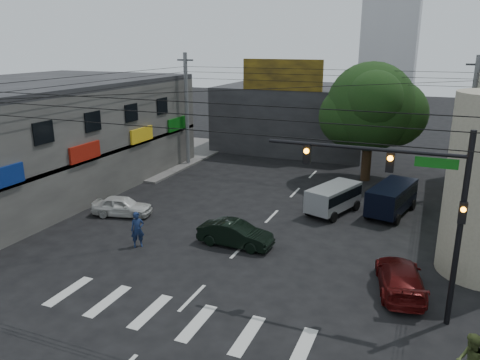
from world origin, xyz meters
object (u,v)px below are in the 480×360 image
Objects in this scene: street_tree at (371,107)px; utility_pole_far_right at (469,127)px; maroon_sedan at (400,278)px; silver_minivan at (333,200)px; white_compact at (122,206)px; utility_pole_far_left at (187,110)px; traffic_officer at (138,230)px; navy_van at (392,200)px; traffic_gantry at (412,193)px; dark_sedan at (235,234)px.

utility_pole_far_right is at bearing -8.75° from street_tree.
maroon_sedan is at bearing -100.46° from utility_pole_far_right.
maroon_sedan is 9.36m from silver_minivan.
utility_pole_far_right is 2.45× the size of white_compact.
utility_pole_far_left reaches higher than traffic_officer.
street_tree is 1.92× the size of maroon_sedan.
street_tree reaches higher than navy_van.
utility_pole_far_right reaches higher than silver_minivan.
traffic_gantry reaches higher than maroon_sedan.
street_tree is 17.33m from maroon_sedan.
utility_pole_far_right is (21.00, 0.00, 0.00)m from utility_pole_far_left.
traffic_officer is (-8.88, -16.61, -4.56)m from street_tree.
traffic_officer reaches higher than dark_sedan.
white_compact is (2.21, -12.25, -4.00)m from utility_pole_far_left.
traffic_officer is at bearing -9.51° from maroon_sedan.
white_compact is (-16.11, 4.76, -4.23)m from traffic_gantry.
traffic_officer is at bearing 173.76° from traffic_gantry.
utility_pole_far_right is at bearing -70.60° from white_compact.
maroon_sedan reaches higher than white_compact.
utility_pole_far_right is 22.22m from traffic_officer.
maroon_sedan is (-2.81, -15.22, -3.98)m from utility_pole_far_right.
traffic_gantry is at bearing -110.60° from dark_sedan.
street_tree is 1.21× the size of traffic_gantry.
navy_van is (-1.22, 9.36, 0.29)m from maroon_sedan.
maroon_sedan is (-0.13, 1.79, -4.21)m from traffic_gantry.
traffic_officer is at bearing 143.51° from navy_van.
utility_pole_far_left is (-14.50, -1.00, -0.87)m from street_tree.
silver_minivan is at bearing 5.74° from traffic_officer.
street_tree reaches higher than traffic_officer.
silver_minivan is at bearing -27.03° from utility_pole_far_left.
traffic_officer is (3.41, -3.37, 0.32)m from white_compact.
traffic_gantry is 1.91× the size of white_compact.
dark_sedan is at bearing 170.76° from silver_minivan.
maroon_sedan is at bearing -159.75° from navy_van.
navy_van is at bearing -70.19° from street_tree.
street_tree is at bearing 171.25° from utility_pole_far_right.
utility_pole_far_right reaches higher than maroon_sedan.
navy_van is (16.97, -5.86, -3.69)m from utility_pole_far_left.
traffic_gantry is 13.36m from traffic_officer.
traffic_gantry is at bearing -42.86° from utility_pole_far_left.
utility_pole_far_left is 17.43m from dark_sedan.
utility_pole_far_left is at bearing 83.78° from navy_van.
navy_van is (6.85, 7.77, 0.28)m from dark_sedan.
silver_minivan is 11.82m from traffic_officer.
traffic_officer is (-4.50, -1.99, 0.28)m from dark_sedan.
traffic_gantry is 11.71m from silver_minivan.
street_tree reaches higher than maroon_sedan.
maroon_sedan is at bearing -114.23° from white_compact.
street_tree is 6.63m from utility_pole_far_right.
white_compact is 0.88× the size of silver_minivan.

